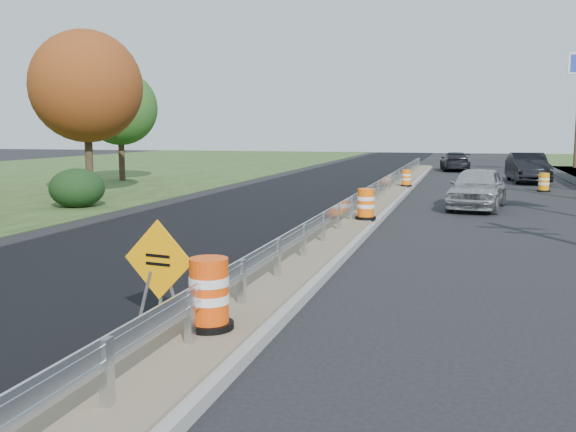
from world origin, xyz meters
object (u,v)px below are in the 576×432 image
(barrel_median_near, at_px, (209,295))
(barrel_median_mid, at_px, (366,205))
(car_dark_far, at_px, (455,161))
(car_silver, at_px, (477,188))
(car_dark_mid, at_px, (528,168))
(barrel_shoulder_mid, at_px, (544,183))
(barrel_median_far, at_px, (406,178))
(caution_sign, at_px, (159,301))

(barrel_median_near, relative_size, barrel_median_mid, 1.05)
(barrel_median_mid, distance_m, car_dark_far, 28.90)
(car_silver, distance_m, car_dark_mid, 13.74)
(car_dark_mid, distance_m, car_dark_far, 10.57)
(car_silver, xyz_separation_m, car_dark_mid, (2.90, 13.43, 0.05))
(barrel_median_mid, height_order, car_dark_far, car_dark_far)
(barrel_median_mid, bearing_deg, car_silver, 59.33)
(car_silver, height_order, car_dark_mid, car_dark_mid)
(car_dark_far, bearing_deg, barrel_median_mid, 80.05)
(barrel_shoulder_mid, xyz_separation_m, car_silver, (-3.20, -7.86, 0.36))
(car_silver, bearing_deg, barrel_median_mid, -112.73)
(barrel_shoulder_mid, relative_size, car_dark_mid, 0.18)
(barrel_median_mid, relative_size, barrel_median_far, 1.17)
(caution_sign, bearing_deg, barrel_median_far, 94.73)
(barrel_shoulder_mid, height_order, car_dark_far, car_dark_far)
(barrel_median_far, distance_m, barrel_shoulder_mid, 6.60)
(barrel_median_mid, xyz_separation_m, barrel_shoulder_mid, (6.58, 13.55, -0.25))
(car_silver, xyz_separation_m, car_dark_far, (-1.28, 23.14, -0.11))
(barrel_shoulder_mid, bearing_deg, barrel_median_mid, -115.88)
(barrel_shoulder_mid, bearing_deg, barrel_median_near, -105.55)
(car_silver, bearing_deg, car_dark_far, 101.09)
(car_dark_far, bearing_deg, barrel_median_far, 77.47)
(caution_sign, distance_m, car_silver, 17.42)
(caution_sign, height_order, car_dark_mid, car_dark_mid)
(barrel_median_mid, distance_m, barrel_median_far, 12.17)
(car_dark_mid, relative_size, car_dark_far, 1.08)
(barrel_median_near, bearing_deg, car_silver, 77.62)
(car_dark_mid, bearing_deg, barrel_median_far, -136.98)
(car_dark_mid, bearing_deg, barrel_shoulder_mid, -92.37)
(caution_sign, relative_size, barrel_median_far, 2.04)
(barrel_median_near, height_order, barrel_median_mid, barrel_median_near)
(barrel_median_mid, xyz_separation_m, car_dark_mid, (6.28, 19.12, 0.15))
(barrel_median_near, distance_m, car_dark_mid, 31.36)
(barrel_shoulder_mid, bearing_deg, car_dark_mid, 93.10)
(car_dark_far, bearing_deg, caution_sign, 79.19)
(barrel_median_far, height_order, barrel_shoulder_mid, barrel_median_far)
(caution_sign, distance_m, car_dark_mid, 31.14)
(caution_sign, distance_m, barrel_median_near, 1.14)
(caution_sign, bearing_deg, car_dark_far, 93.48)
(caution_sign, bearing_deg, car_silver, 82.57)
(caution_sign, relative_size, car_dark_far, 0.35)
(barrel_median_far, distance_m, car_silver, 7.25)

